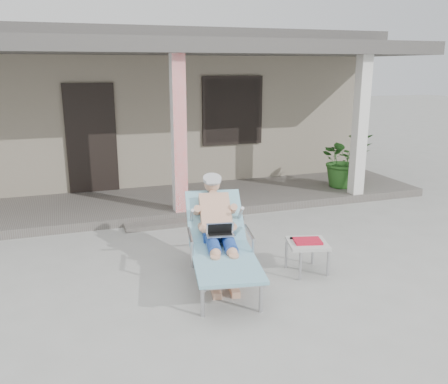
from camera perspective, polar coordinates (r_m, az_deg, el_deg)
name	(u,v)px	position (r m, az deg, el deg)	size (l,w,h in m)	color
ground	(220,267)	(6.31, -0.49, -9.02)	(60.00, 60.00, 0.00)	#9E9E99
house	(137,103)	(12.14, -10.37, 10.48)	(10.40, 5.40, 3.30)	gray
porch_deck	(170,202)	(9.02, -6.51, -1.16)	(10.00, 2.00, 0.15)	#605B56
porch_overhang	(166,52)	(8.62, -6.98, 16.34)	(10.00, 2.30, 2.85)	silver
porch_step	(185,222)	(7.96, -4.70, -3.61)	(2.00, 0.30, 0.07)	#605B56
lounger	(219,218)	(5.77, -0.56, -3.15)	(1.04, 2.00, 1.26)	#B7B7BC
side_table	(307,245)	(6.13, 10.00, -6.29)	(0.59, 0.59, 0.44)	#B7B8B2
potted_palm	(344,160)	(9.97, 14.28, 3.81)	(1.02, 0.88, 1.13)	#26591E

